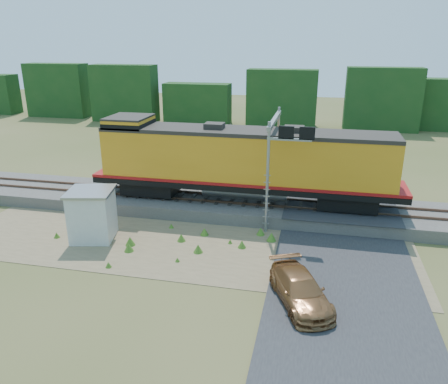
% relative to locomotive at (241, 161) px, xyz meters
% --- Properties ---
extents(ground, '(140.00, 140.00, 0.00)m').
position_rel_locomotive_xyz_m(ground, '(-0.51, -6.00, -3.51)').
color(ground, '#475123').
rests_on(ground, ground).
extents(ballast, '(70.00, 5.00, 0.80)m').
position_rel_locomotive_xyz_m(ballast, '(-0.51, 0.00, -3.11)').
color(ballast, slate).
rests_on(ballast, ground).
extents(rails, '(70.00, 1.54, 0.16)m').
position_rel_locomotive_xyz_m(rails, '(-0.51, 0.00, -2.63)').
color(rails, brown).
rests_on(rails, ballast).
extents(dirt_shoulder, '(26.00, 8.00, 0.03)m').
position_rel_locomotive_xyz_m(dirt_shoulder, '(-2.51, -5.50, -3.50)').
color(dirt_shoulder, '#8C7754').
rests_on(dirt_shoulder, ground).
extents(road, '(7.00, 66.00, 0.86)m').
position_rel_locomotive_xyz_m(road, '(6.49, -5.26, -3.42)').
color(road, '#38383A').
rests_on(road, ground).
extents(tree_line_north, '(130.00, 3.00, 6.50)m').
position_rel_locomotive_xyz_m(tree_line_north, '(-0.51, 32.00, -0.44)').
color(tree_line_north, '#173E16').
rests_on(tree_line_north, ground).
extents(weed_clumps, '(15.00, 6.20, 0.56)m').
position_rel_locomotive_xyz_m(weed_clumps, '(-4.01, -5.90, -3.51)').
color(weed_clumps, '#457521').
rests_on(weed_clumps, ground).
extents(locomotive, '(20.06, 3.06, 5.17)m').
position_rel_locomotive_xyz_m(locomotive, '(0.00, 0.00, 0.00)').
color(locomotive, black).
rests_on(locomotive, rails).
extents(shed, '(2.94, 2.94, 2.93)m').
position_rel_locomotive_xyz_m(shed, '(-7.50, -5.84, -2.03)').
color(shed, silver).
rests_on(shed, ground).
extents(signal_gantry, '(2.63, 6.20, 6.64)m').
position_rel_locomotive_xyz_m(signal_gantry, '(2.42, -0.65, 1.49)').
color(signal_gantry, gray).
rests_on(signal_gantry, ground).
extents(car, '(3.46, 4.83, 1.30)m').
position_rel_locomotive_xyz_m(car, '(4.49, -9.96, -2.86)').
color(car, '#966237').
rests_on(car, ground).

